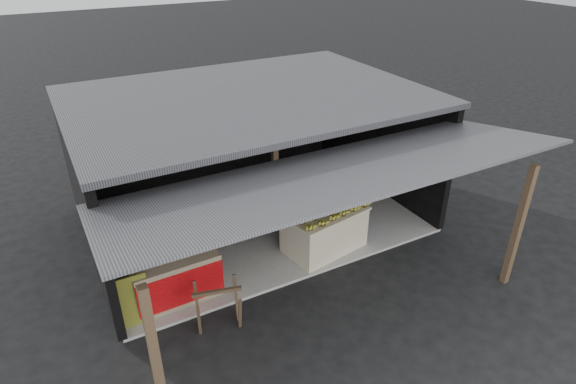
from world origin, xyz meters
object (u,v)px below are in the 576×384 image
banana_table (324,229)px  water_barrel (357,218)px  white_crate (302,212)px  plastic_chair (328,177)px  sawhorse (218,304)px  neighbor_stall (175,276)px

banana_table → water_barrel: 1.11m
banana_table → white_crate: size_ratio=2.01×
plastic_chair → sawhorse: bearing=-123.4°
neighbor_stall → plastic_chair: size_ratio=1.92×
white_crate → plastic_chair: size_ratio=1.08×
sawhorse → water_barrel: bearing=34.0°
white_crate → water_barrel: (1.12, -0.53, -0.18)m
banana_table → neighbor_stall: size_ratio=1.14×
banana_table → sawhorse: size_ratio=2.07×
water_barrel → plastic_chair: size_ratio=0.65×
sawhorse → white_crate: bearing=49.4°
neighbor_stall → water_barrel: neighbor_stall is taller
white_crate → sawhorse: white_crate is taller
white_crate → neighbor_stall: neighbor_stall is taller
plastic_chair → neighbor_stall: bearing=-136.1°
banana_table → water_barrel: (1.05, 0.30, -0.19)m
banana_table → white_crate: (-0.06, 0.83, -0.01)m
plastic_chair → banana_table: bearing=-104.3°
sawhorse → water_barrel: 4.06m
neighbor_stall → water_barrel: size_ratio=2.97×
neighbor_stall → plastic_chair: 4.93m
water_barrel → white_crate: bearing=154.5°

